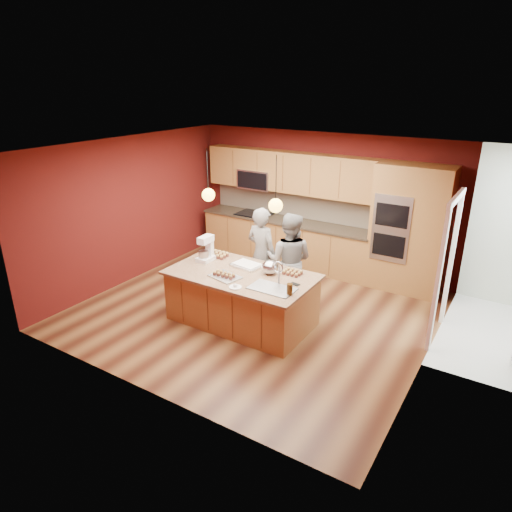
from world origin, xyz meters
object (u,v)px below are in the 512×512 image
Objects in this scene: person_right at (289,261)px; mixing_bowl at (270,267)px; person_left at (262,254)px; stand_mixer at (206,250)px; island at (242,297)px.

person_right is 6.21× the size of mixing_bowl.
person_left is at bearing 129.82° from mixing_bowl.
person_left reaches higher than stand_mixer.
island is at bearing -11.33° from stand_mixer.
stand_mixer is at bearing -175.67° from mixing_bowl.
person_left reaches higher than island.
mixing_bowl is at bearing 138.03° from person_left.
mixing_bowl is (1.17, 0.09, -0.08)m from stand_mixer.
person_right is 0.67m from mixing_bowl.
person_left reaches higher than person_right.
person_right is 1.39m from stand_mixer.
person_left is 6.26× the size of mixing_bowl.
person_left is at bearing 48.99° from stand_mixer.
mixing_bowl is (0.02, -0.66, 0.12)m from person_right.
stand_mixer is at bearing 19.36° from person_right.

